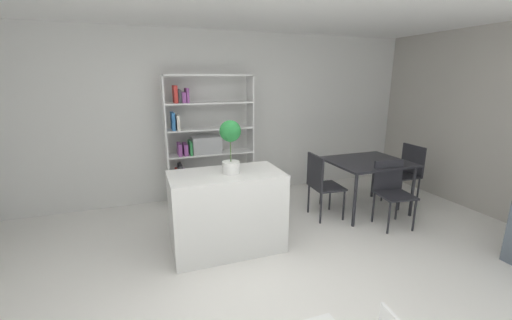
{
  "coord_description": "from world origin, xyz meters",
  "views": [
    {
      "loc": [
        -1.02,
        -2.45,
        1.95
      ],
      "look_at": [
        0.22,
        0.96,
        1.01
      ],
      "focal_mm": 22.39,
      "sensor_mm": 36.0,
      "label": 1
    }
  ],
  "objects_px": {
    "dining_chair_window_side": "(407,169)",
    "dining_chair_near": "(391,187)",
    "open_bookshelf": "(203,142)",
    "dining_chair_island_side": "(321,181)",
    "potted_plant_on_island": "(230,142)",
    "kitchen_island": "(227,211)",
    "dining_table": "(367,166)"
  },
  "relations": [
    {
      "from": "dining_chair_window_side",
      "to": "dining_chair_near",
      "type": "height_order",
      "value": "dining_chair_window_side"
    },
    {
      "from": "open_bookshelf",
      "to": "dining_chair_island_side",
      "type": "xyz_separation_m",
      "value": [
        1.43,
        -1.12,
        -0.44
      ]
    },
    {
      "from": "open_bookshelf",
      "to": "dining_chair_island_side",
      "type": "bearing_deg",
      "value": -37.99
    },
    {
      "from": "potted_plant_on_island",
      "to": "dining_chair_window_side",
      "type": "height_order",
      "value": "potted_plant_on_island"
    },
    {
      "from": "potted_plant_on_island",
      "to": "kitchen_island",
      "type": "bearing_deg",
      "value": 157.66
    },
    {
      "from": "dining_chair_island_side",
      "to": "kitchen_island",
      "type": "bearing_deg",
      "value": 108.2
    },
    {
      "from": "dining_chair_island_side",
      "to": "dining_chair_near",
      "type": "relative_size",
      "value": 1.06
    },
    {
      "from": "dining_chair_island_side",
      "to": "dining_chair_near",
      "type": "distance_m",
      "value": 0.93
    },
    {
      "from": "dining_chair_island_side",
      "to": "dining_chair_window_side",
      "type": "bearing_deg",
      "value": -86.84
    },
    {
      "from": "potted_plant_on_island",
      "to": "open_bookshelf",
      "type": "height_order",
      "value": "open_bookshelf"
    },
    {
      "from": "kitchen_island",
      "to": "dining_chair_island_side",
      "type": "xyz_separation_m",
      "value": [
        1.46,
        0.39,
        0.09
      ]
    },
    {
      "from": "open_bookshelf",
      "to": "dining_chair_near",
      "type": "xyz_separation_m",
      "value": [
        2.22,
        -1.63,
        -0.46
      ]
    },
    {
      "from": "dining_table",
      "to": "dining_chair_island_side",
      "type": "height_order",
      "value": "dining_chair_island_side"
    },
    {
      "from": "dining_chair_island_side",
      "to": "dining_chair_near",
      "type": "bearing_deg",
      "value": -119.4
    },
    {
      "from": "potted_plant_on_island",
      "to": "dining_chair_island_side",
      "type": "relative_size",
      "value": 0.64
    },
    {
      "from": "kitchen_island",
      "to": "dining_chair_near",
      "type": "xyz_separation_m",
      "value": [
        2.25,
        -0.12,
        0.06
      ]
    },
    {
      "from": "open_bookshelf",
      "to": "potted_plant_on_island",
      "type": "bearing_deg",
      "value": -89.06
    },
    {
      "from": "dining_chair_island_side",
      "to": "dining_chair_window_side",
      "type": "xyz_separation_m",
      "value": [
        1.54,
        -0.01,
        0.02
      ]
    },
    {
      "from": "open_bookshelf",
      "to": "dining_chair_island_side",
      "type": "relative_size",
      "value": 2.16
    },
    {
      "from": "dining_table",
      "to": "potted_plant_on_island",
      "type": "bearing_deg",
      "value": -169.56
    },
    {
      "from": "dining_chair_window_side",
      "to": "dining_chair_near",
      "type": "xyz_separation_m",
      "value": [
        -0.75,
        -0.5,
        -0.04
      ]
    },
    {
      "from": "potted_plant_on_island",
      "to": "dining_chair_island_side",
      "type": "distance_m",
      "value": 1.64
    },
    {
      "from": "open_bookshelf",
      "to": "dining_chair_island_side",
      "type": "height_order",
      "value": "open_bookshelf"
    },
    {
      "from": "kitchen_island",
      "to": "dining_table",
      "type": "relative_size",
      "value": 1.13
    },
    {
      "from": "potted_plant_on_island",
      "to": "dining_table",
      "type": "relative_size",
      "value": 0.53
    },
    {
      "from": "dining_chair_window_side",
      "to": "potted_plant_on_island",
      "type": "bearing_deg",
      "value": -81.26
    },
    {
      "from": "dining_chair_island_side",
      "to": "dining_table",
      "type": "bearing_deg",
      "value": -86.99
    },
    {
      "from": "potted_plant_on_island",
      "to": "dining_table",
      "type": "distance_m",
      "value": 2.29
    },
    {
      "from": "open_bookshelf",
      "to": "dining_table",
      "type": "height_order",
      "value": "open_bookshelf"
    },
    {
      "from": "dining_table",
      "to": "dining_chair_near",
      "type": "relative_size",
      "value": 1.27
    },
    {
      "from": "dining_chair_window_side",
      "to": "dining_chair_near",
      "type": "distance_m",
      "value": 0.9
    },
    {
      "from": "open_bookshelf",
      "to": "dining_table",
      "type": "xyz_separation_m",
      "value": [
        2.21,
        -1.13,
        -0.29
      ]
    }
  ]
}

